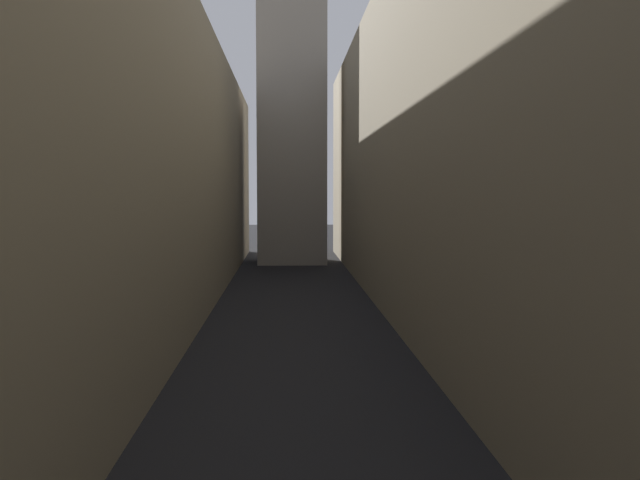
{
  "coord_description": "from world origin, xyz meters",
  "views": [
    {
      "loc": [
        -0.57,
        11.49,
        7.77
      ],
      "look_at": [
        0.0,
        23.58,
        6.95
      ],
      "focal_mm": 39.75,
      "sensor_mm": 36.0,
      "label": 1
    }
  ],
  "objects": [
    {
      "name": "ground_plane",
      "position": [
        0.0,
        48.0,
        0.0
      ],
      "size": [
        264.0,
        264.0,
        0.0
      ],
      "primitive_type": "plane",
      "color": "black"
    },
    {
      "name": "building_block_left",
      "position": [
        -13.13,
        50.0,
        9.38
      ],
      "size": [
        15.27,
        108.0,
        18.77
      ],
      "primitive_type": "cube",
      "color": "gray",
      "rests_on": "ground"
    },
    {
      "name": "building_block_right",
      "position": [
        11.87,
        50.0,
        10.84
      ],
      "size": [
        12.73,
        108.0,
        21.68
      ],
      "primitive_type": "cube",
      "color": "gray",
      "rests_on": "ground"
    }
  ]
}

